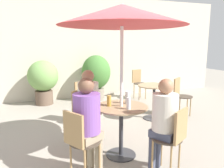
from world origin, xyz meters
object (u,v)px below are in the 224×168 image
Objects in this scene: bistro_chair_0 at (83,110)px; beer_glass_1 at (129,103)px; bistro_chair_1 at (80,138)px; seated_person_2 at (164,117)px; bistro_chair_3 at (138,81)px; seated_person_1 at (88,119)px; bistro_chair_2 at (173,135)px; cafe_table_near at (121,119)px; bistro_chair_5 at (180,93)px; potted_plant_0 at (43,79)px; bistro_chair_4 at (84,98)px; potted_plant_1 at (96,74)px; beer_glass_0 at (109,101)px; cafe_table_far at (154,95)px; beer_glass_2 at (128,97)px; seated_person_0 at (89,100)px; umbrella at (122,15)px.

bistro_chair_0 is 5.32× the size of beer_glass_1.
seated_person_2 is at bearing -129.58° from bistro_chair_1.
bistro_chair_3 is 4.09m from seated_person_1.
seated_person_2 is (-0.07, 0.12, 0.19)m from bistro_chair_2.
cafe_table_near is 0.88× the size of bistro_chair_5.
bistro_chair_0 is 1.05m from seated_person_1.
bistro_chair_5 is at bearing -162.24° from seated_person_2.
bistro_chair_2 is at bearing -59.00° from cafe_table_near.
beer_glass_1 is 0.14× the size of potted_plant_0.
bistro_chair_1 is at bearing -39.58° from seated_person_2.
potted_plant_1 is (0.74, 1.79, 0.23)m from bistro_chair_4.
bistro_chair_4 is 1.47m from beer_glass_0.
beer_glass_0 is (-1.42, -1.21, 0.28)m from cafe_table_far.
bistro_chair_5 is at bearing -159.15° from bistro_chair_2.
beer_glass_2 is (-1.12, -1.17, 0.30)m from cafe_table_far.
beer_glass_0 is at bearing -76.19° from potted_plant_0.
bistro_chair_1 is at bearing -45.00° from bistro_chair_2.
potted_plant_0 is (-2.69, 0.24, 0.17)m from bistro_chair_3.
cafe_table_far is 1.89m from beer_glass_0.
bistro_chair_1 is at bearing -85.76° from potted_plant_0.
seated_person_0 is 0.57× the size of umbrella.
beer_glass_1 is at bearing -111.30° from bistro_chair_4.
bistro_chair_3 is at bearing -65.32° from seated_person_1.
umbrella reaches higher than bistro_chair_5.
bistro_chair_1 is 0.41× the size of umbrella.
umbrella is (-0.34, 0.56, 1.25)m from seated_person_2.
bistro_chair_3 is at bearing 60.14° from umbrella.
beer_glass_0 is (0.25, -0.61, 0.29)m from bistro_chair_0.
beer_glass_0 is 0.95× the size of beer_glass_1.
umbrella reaches higher than cafe_table_near.
bistro_chair_3 reaches higher than cafe_table_far.
cafe_table_far is at bearing 45.22° from cafe_table_near.
bistro_chair_5 is 2.39m from seated_person_2.
beer_glass_1 reaches higher than bistro_chair_0.
bistro_chair_1 is 1.01m from beer_glass_2.
potted_plant_0 is (-0.54, 2.60, 0.17)m from bistro_chair_0.
seated_person_1 reaches higher than beer_glass_0.
seated_person_0 is 2.86m from potted_plant_1.
beer_glass_2 is at bearing -77.50° from bistro_chair_0.
bistro_chair_2 is (1.08, -0.27, 0.00)m from bistro_chair_1.
bistro_chair_1 is at bearing -133.58° from bistro_chair_4.
seated_person_2 reaches higher than bistro_chair_1.
beer_glass_1 is (-0.30, 0.39, 0.10)m from seated_person_2.
bistro_chair_5 is 2.39m from beer_glass_0.
beer_glass_2 is at bearing 7.44° from beer_glass_0.
umbrella is (-0.52, -3.29, 1.22)m from potted_plant_1.
umbrella reaches higher than bistro_chair_0.
umbrella reaches higher than bistro_chair_3.
bistro_chair_0 is at bearing 111.89° from beer_glass_0.
seated_person_0 is at bearing -90.00° from bistro_chair_0.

